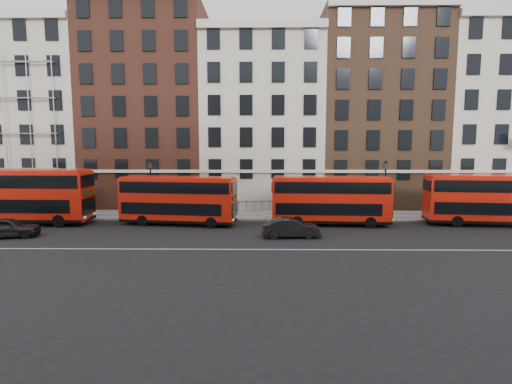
{
  "coord_description": "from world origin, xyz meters",
  "views": [
    {
      "loc": [
        -0.05,
        -27.72,
        6.88
      ],
      "look_at": [
        -0.5,
        5.0,
        3.0
      ],
      "focal_mm": 28.0,
      "sensor_mm": 36.0,
      "label": 1
    }
  ],
  "objects_px": {
    "bus_b": "(178,199)",
    "bus_d": "(489,199)",
    "car_rear": "(7,228)",
    "car_front": "(291,228)",
    "bus_c": "(330,199)",
    "bus_a": "(23,195)"
  },
  "relations": [
    {
      "from": "bus_b",
      "to": "bus_d",
      "type": "distance_m",
      "value": 26.62
    },
    {
      "from": "bus_b",
      "to": "bus_c",
      "type": "xyz_separation_m",
      "value": [
        13.09,
        -0.0,
        0.01
      ]
    },
    {
      "from": "bus_a",
      "to": "bus_d",
      "type": "xyz_separation_m",
      "value": [
        40.03,
        0.0,
        -0.24
      ]
    },
    {
      "from": "bus_b",
      "to": "car_front",
      "type": "relative_size",
      "value": 2.33
    },
    {
      "from": "car_rear",
      "to": "car_front",
      "type": "xyz_separation_m",
      "value": [
        21.15,
        0.37,
        -0.04
      ]
    },
    {
      "from": "bus_c",
      "to": "bus_d",
      "type": "xyz_separation_m",
      "value": [
        13.52,
        0.0,
        0.09
      ]
    },
    {
      "from": "bus_c",
      "to": "car_front",
      "type": "distance_m",
      "value": 6.1
    },
    {
      "from": "car_rear",
      "to": "car_front",
      "type": "relative_size",
      "value": 1.01
    },
    {
      "from": "bus_b",
      "to": "car_rear",
      "type": "height_order",
      "value": "bus_b"
    },
    {
      "from": "bus_b",
      "to": "bus_d",
      "type": "bearing_deg",
      "value": 7.86
    },
    {
      "from": "bus_d",
      "to": "car_rear",
      "type": "bearing_deg",
      "value": -166.41
    },
    {
      "from": "bus_b",
      "to": "bus_d",
      "type": "xyz_separation_m",
      "value": [
        26.62,
        -0.0,
        0.1
      ]
    },
    {
      "from": "car_front",
      "to": "bus_d",
      "type": "bearing_deg",
      "value": -77.82
    },
    {
      "from": "car_rear",
      "to": "car_front",
      "type": "height_order",
      "value": "car_rear"
    },
    {
      "from": "bus_a",
      "to": "bus_b",
      "type": "relative_size",
      "value": 1.13
    },
    {
      "from": "bus_c",
      "to": "car_rear",
      "type": "relative_size",
      "value": 2.29
    },
    {
      "from": "bus_c",
      "to": "bus_b",
      "type": "bearing_deg",
      "value": -176.2
    },
    {
      "from": "bus_d",
      "to": "car_front",
      "type": "relative_size",
      "value": 2.42
    },
    {
      "from": "bus_c",
      "to": "car_rear",
      "type": "height_order",
      "value": "bus_c"
    },
    {
      "from": "bus_b",
      "to": "car_rear",
      "type": "bearing_deg",
      "value": -149.12
    },
    {
      "from": "bus_d",
      "to": "bus_c",
      "type": "bearing_deg",
      "value": -173.81
    },
    {
      "from": "car_front",
      "to": "bus_c",
      "type": "bearing_deg",
      "value": -41.43
    }
  ]
}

